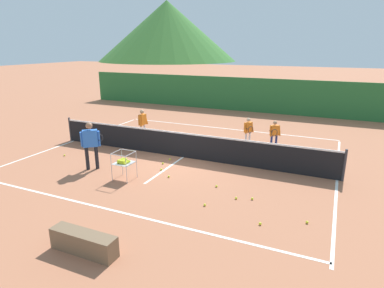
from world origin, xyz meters
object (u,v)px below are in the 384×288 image
tennis_ball_2 (252,199)px  tennis_ball_4 (170,159)px  tennis_ball_8 (163,163)px  tennis_ball_9 (260,224)px  tennis_ball_3 (307,222)px  courtside_bench (84,242)px  student_2 (274,132)px  instructor (91,141)px  tennis_ball_5 (216,186)px  tennis_ball_10 (64,155)px  ball_cart (123,161)px  student_1 (248,129)px  tennis_net (183,145)px  tennis_ball_6 (161,169)px  tennis_ball_1 (236,198)px  tennis_ball_0 (169,176)px  student_0 (143,122)px  tennis_ball_7 (205,205)px

tennis_ball_2 → tennis_ball_4: 4.10m
tennis_ball_8 → tennis_ball_9: same height
tennis_ball_3 → courtside_bench: courtside_bench is taller
student_2 → tennis_ball_4: size_ratio=17.56×
instructor → courtside_bench: size_ratio=1.10×
tennis_ball_5 → tennis_ball_10: (-6.36, 0.31, 0.00)m
ball_cart → tennis_ball_9: ball_cart is taller
instructor → student_1: size_ratio=1.36×
tennis_net → tennis_ball_2: (3.31, -2.46, -0.47)m
student_2 → tennis_ball_3: (1.87, -5.60, -0.69)m
tennis_ball_2 → tennis_ball_9: bearing=-67.7°
tennis_ball_2 → tennis_ball_6: size_ratio=1.00×
student_1 → student_2: 1.09m
tennis_ball_1 → tennis_ball_8: 3.60m
tennis_ball_5 → tennis_ball_6: 2.27m
tennis_ball_1 → student_1: bearing=101.6°
tennis_ball_4 → tennis_ball_0: bearing=-63.4°
student_0 → tennis_ball_1: student_0 is taller
instructor → student_2: bearing=42.5°
tennis_ball_6 → instructor: bearing=-159.2°
tennis_ball_1 → tennis_ball_4: bearing=146.8°
ball_cart → courtside_bench: 3.89m
tennis_ball_3 → tennis_ball_7: bearing=-176.0°
student_1 → tennis_ball_6: (-1.95, -4.00, -0.70)m
student_2 → courtside_bench: (-2.21, -8.68, -0.49)m
tennis_ball_7 → tennis_ball_8: same height
tennis_ball_10 → ball_cart: bearing=-15.0°
tennis_ball_6 → tennis_ball_2: bearing=-15.1°
tennis_ball_8 → courtside_bench: courtside_bench is taller
tennis_ball_6 → tennis_ball_8: (-0.24, 0.55, 0.00)m
tennis_ball_2 → student_1: bearing=106.5°
tennis_net → tennis_ball_2: size_ratio=165.41×
student_0 → tennis_ball_8: size_ratio=19.92×
tennis_ball_3 → tennis_ball_5: bearing=158.2°
tennis_ball_6 → tennis_ball_7: 2.95m
student_0 → tennis_ball_6: 4.17m
tennis_ball_4 → tennis_ball_7: 3.80m
student_1 → tennis_ball_9: bearing=-72.3°
tennis_ball_3 → tennis_ball_8: (-5.16, 2.16, 0.00)m
ball_cart → tennis_ball_7: (3.04, -0.65, -0.56)m
student_1 → tennis_ball_2: size_ratio=17.84×
tennis_ball_9 → courtside_bench: (-3.07, -2.56, 0.20)m
ball_cart → tennis_ball_1: size_ratio=13.22×
student_1 → tennis_ball_5: size_ratio=17.84×
tennis_ball_1 → tennis_ball_8: bearing=153.5°
tennis_ball_5 → tennis_ball_1: bearing=-34.3°
tennis_ball_2 → tennis_ball_9: same height
ball_cart → tennis_ball_3: size_ratio=13.22×
instructor → tennis_ball_9: bearing=-11.9°
tennis_ball_4 → tennis_ball_10: same height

